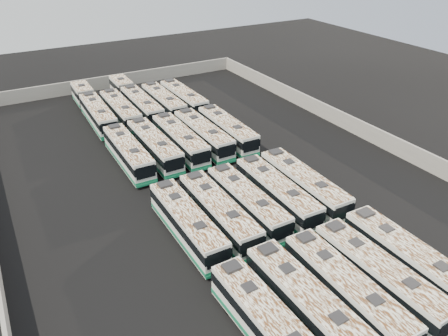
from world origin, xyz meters
TOP-DOWN VIEW (x-y plane):
  - ground at (0.00, 0.00)m, footprint 140.00×140.00m
  - perimeter_wall at (0.00, 0.00)m, footprint 45.20×73.20m
  - bus_front_far_left at (-7.11, -20.79)m, footprint 2.70×11.56m
  - bus_front_left at (-3.83, -20.78)m, footprint 2.75×12.05m
  - bus_front_center at (-0.50, -20.86)m, footprint 2.63×11.71m
  - bus_front_right at (2.68, -20.97)m, footprint 2.75×11.82m
  - bus_front_far_right at (6.04, -20.91)m, footprint 2.57×11.92m
  - bus_midfront_far_left at (-6.98, -7.85)m, footprint 2.46×11.61m
  - bus_midfront_left at (-3.82, -7.87)m, footprint 2.56×11.78m
  - bus_midfront_center at (-0.60, -7.64)m, footprint 2.47×11.49m
  - bus_midfront_right at (2.79, -7.68)m, footprint 2.76×11.80m
  - bus_midfront_far_right at (5.95, -7.83)m, footprint 2.74×12.02m
  - bus_midback_far_left at (-7.10, 7.85)m, footprint 2.51×11.65m
  - bus_midback_left at (-3.85, 7.93)m, footprint 2.60×11.88m
  - bus_midback_center at (-0.52, 7.91)m, footprint 2.64×11.93m
  - bus_midback_right at (2.67, 7.91)m, footprint 2.58×11.91m
  - bus_midback_far_right at (6.01, 7.70)m, footprint 2.66×11.82m
  - bus_back_far_left at (-6.91, 24.18)m, footprint 2.90×18.19m
  - bus_back_left at (-3.85, 20.82)m, footprint 2.59×11.85m
  - bus_back_center at (-0.54, 24.25)m, footprint 2.65×18.30m
  - bus_back_right at (2.78, 21.02)m, footprint 2.53×11.71m
  - bus_back_far_right at (5.98, 20.86)m, footprint 2.65×11.83m

SIDE VIEW (x-z plane):
  - ground at x=0.00m, z-range 0.00..0.00m
  - perimeter_wall at x=0.00m, z-range 0.00..2.20m
  - bus_midfront_center at x=-0.60m, z-range 0.04..3.27m
  - bus_front_far_left at x=-7.11m, z-range 0.04..3.28m
  - bus_midfront_far_left at x=-6.98m, z-range 0.04..3.31m
  - bus_midback_far_left at x=-7.10m, z-range 0.04..3.32m
  - bus_back_far_left at x=-6.91m, z-range 0.03..3.32m
  - bus_front_center at x=-0.50m, z-range 0.04..3.33m
  - bus_back_right at x=2.78m, z-range 0.04..3.33m
  - bus_midfront_right at x=2.79m, z-range 0.04..3.35m
  - bus_back_center at x=-0.54m, z-range 0.04..3.35m
  - bus_front_right at x=2.68m, z-range 0.04..3.35m
  - bus_midfront_left at x=-3.82m, z-range 0.04..3.35m
  - bus_midback_far_right at x=6.01m, z-range 0.04..3.36m
  - bus_back_far_right at x=5.98m, z-range 0.04..3.36m
  - bus_back_left at x=-3.85m, z-range 0.04..3.37m
  - bus_midback_left at x=-3.85m, z-range 0.04..3.38m
  - bus_midback_right at x=2.67m, z-range 0.04..3.39m
  - bus_midback_center at x=-0.52m, z-range 0.04..3.39m
  - bus_front_far_right at x=6.04m, z-range 0.04..3.39m
  - bus_midfront_far_right at x=5.95m, z-range 0.04..3.41m
  - bus_front_left at x=-3.83m, z-range 0.04..3.42m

